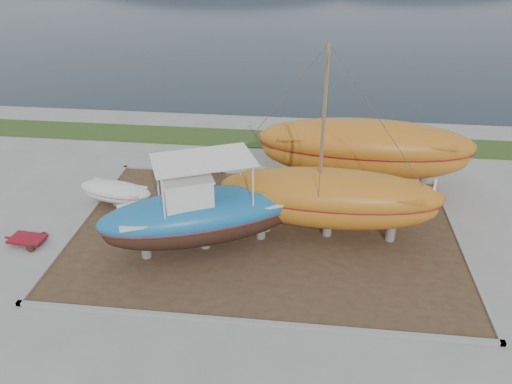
# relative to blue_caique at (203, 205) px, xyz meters

# --- Properties ---
(ground) EXTENTS (140.00, 140.00, 0.00)m
(ground) POSITION_rel_blue_caique_xyz_m (2.62, -2.54, -2.28)
(ground) COLOR gray
(ground) RESTS_ON ground
(dirt_patch) EXTENTS (18.00, 12.00, 0.06)m
(dirt_patch) POSITION_rel_blue_caique_xyz_m (2.62, 1.46, -2.25)
(dirt_patch) COLOR #422D1E
(dirt_patch) RESTS_ON ground
(curb_frame) EXTENTS (18.60, 12.60, 0.15)m
(curb_frame) POSITION_rel_blue_caique_xyz_m (2.62, 1.46, -2.20)
(curb_frame) COLOR gray
(curb_frame) RESTS_ON ground
(grass_strip) EXTENTS (44.00, 3.00, 0.08)m
(grass_strip) POSITION_rel_blue_caique_xyz_m (2.62, 12.96, -2.24)
(grass_strip) COLOR #284219
(grass_strip) RESTS_ON ground
(sea) EXTENTS (260.00, 100.00, 0.04)m
(sea) POSITION_rel_blue_caique_xyz_m (2.62, 67.46, -2.28)
(sea) COLOR black
(sea) RESTS_ON ground
(blue_caique) EXTENTS (9.62, 6.32, 4.44)m
(blue_caique) POSITION_rel_blue_caique_xyz_m (0.00, 0.00, 0.00)
(blue_caique) COLOR #1A6AA7
(blue_caique) RESTS_ON dirt_patch
(white_dinghy) EXTENTS (4.30, 2.31, 1.23)m
(white_dinghy) POSITION_rel_blue_caique_xyz_m (-5.39, 3.22, -1.61)
(white_dinghy) COLOR white
(white_dinghy) RESTS_ON dirt_patch
(orange_sailboat) EXTENTS (10.26, 3.29, 8.96)m
(orange_sailboat) POSITION_rel_blue_caique_xyz_m (5.56, 1.63, 2.26)
(orange_sailboat) COLOR #B3671B
(orange_sailboat) RESTS_ON dirt_patch
(orange_bare_hull) EXTENTS (11.68, 3.82, 3.79)m
(orange_bare_hull) POSITION_rel_blue_caique_xyz_m (7.45, 6.76, -0.32)
(orange_bare_hull) COLOR #B3671B
(orange_bare_hull) RESTS_ON dirt_patch
(red_trailer) EXTENTS (2.47, 1.40, 0.34)m
(red_trailer) POSITION_rel_blue_caique_xyz_m (-8.28, -0.65, -2.11)
(red_trailer) COLOR maroon
(red_trailer) RESTS_ON ground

